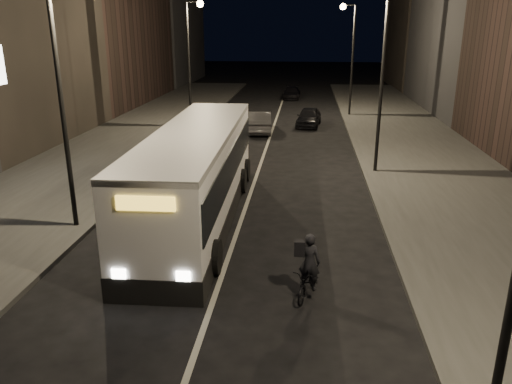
% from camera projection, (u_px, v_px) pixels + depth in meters
% --- Properties ---
extents(ground, '(180.00, 180.00, 0.00)m').
position_uv_depth(ground, '(215.00, 296.00, 13.08)').
color(ground, black).
rests_on(ground, ground).
extents(sidewalk_right, '(7.00, 70.00, 0.16)m').
position_uv_depth(sidewalk_right, '(428.00, 163.00, 25.46)').
color(sidewalk_right, '#343532').
rests_on(sidewalk_right, ground).
extents(sidewalk_left, '(7.00, 70.00, 0.16)m').
position_uv_depth(sidewalk_left, '(106.00, 155.00, 27.07)').
color(sidewalk_left, '#343532').
rests_on(sidewalk_left, ground).
extents(streetlight_right_mid, '(1.20, 0.44, 8.12)m').
position_uv_depth(streetlight_right_mid, '(378.00, 58.00, 22.20)').
color(streetlight_right_mid, black).
rests_on(streetlight_right_mid, sidewalk_right).
extents(streetlight_right_far, '(1.20, 0.44, 8.12)m').
position_uv_depth(streetlight_right_far, '(350.00, 45.00, 37.30)').
color(streetlight_right_far, black).
rests_on(streetlight_right_far, sidewalk_right).
extents(streetlight_left_near, '(1.20, 0.44, 8.12)m').
position_uv_depth(streetlight_left_near, '(66.00, 72.00, 15.66)').
color(streetlight_left_near, black).
rests_on(streetlight_left_near, sidewalk_left).
extents(streetlight_left_far, '(1.20, 0.44, 8.12)m').
position_uv_depth(streetlight_left_far, '(192.00, 48.00, 32.64)').
color(streetlight_left_far, black).
rests_on(streetlight_left_far, sidewalk_left).
extents(city_bus, '(3.09, 12.33, 3.30)m').
position_uv_depth(city_bus, '(197.00, 171.00, 17.84)').
color(city_bus, white).
rests_on(city_bus, ground).
extents(cyclist_on_bicycle, '(1.00, 1.70, 1.85)m').
position_uv_depth(cyclist_on_bicycle, '(309.00, 276.00, 12.84)').
color(cyclist_on_bicycle, black).
rests_on(cyclist_on_bicycle, ground).
extents(car_near, '(1.94, 3.94, 1.29)m').
position_uv_depth(car_near, '(309.00, 117.00, 34.93)').
color(car_near, black).
rests_on(car_near, ground).
extents(car_mid, '(1.88, 4.35, 1.39)m').
position_uv_depth(car_mid, '(260.00, 122.00, 32.92)').
color(car_mid, '#343537').
rests_on(car_mid, ground).
extents(car_far, '(1.69, 3.90, 1.12)m').
position_uv_depth(car_far, '(292.00, 93.00, 48.17)').
color(car_far, black).
rests_on(car_far, ground).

